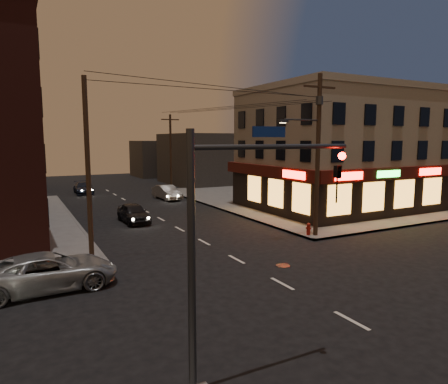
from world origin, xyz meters
TOP-DOWN VIEW (x-y plane):
  - ground at (0.00, 0.00)m, footprint 120.00×120.00m
  - sidewalk_ne at (18.00, 19.00)m, footprint 24.00×28.00m
  - pizza_building at (15.93, 13.43)m, footprint 15.85×12.85m
  - bg_building_ne_a at (14.00, 38.00)m, footprint 10.00×12.00m
  - bg_building_ne_b at (12.00, 52.00)m, footprint 8.00×8.00m
  - utility_pole_main at (6.68, 5.80)m, footprint 4.20×0.44m
  - utility_pole_far at (6.80, 32.00)m, footprint 0.26×0.26m
  - utility_pole_west at (-6.80, 6.50)m, footprint 0.24×0.24m
  - traffic_signal at (-5.57, -5.60)m, footprint 4.49×0.32m
  - suv_cross at (-8.93, 4.00)m, footprint 5.57×2.70m
  - sedan_near at (-2.22, 15.75)m, footprint 1.80×4.28m
  - sedan_mid at (3.98, 25.69)m, footprint 1.98×4.62m
  - sedan_far at (-3.04, 34.33)m, footprint 2.00×4.67m
  - fire_hydrant at (6.40, 6.00)m, footprint 0.36×0.36m

SIDE VIEW (x-z plane):
  - ground at x=0.00m, z-range 0.00..0.00m
  - sidewalk_ne at x=18.00m, z-range 0.00..0.15m
  - fire_hydrant at x=6.40m, z-range 0.19..0.97m
  - sedan_far at x=-3.04m, z-range 0.00..1.34m
  - sedan_near at x=-2.22m, z-range 0.00..1.45m
  - sedan_mid at x=3.98m, z-range 0.00..1.48m
  - suv_cross at x=-8.93m, z-range 0.00..1.53m
  - bg_building_ne_b at x=12.00m, z-range 0.00..6.00m
  - bg_building_ne_a at x=14.00m, z-range 0.00..7.00m
  - traffic_signal at x=-5.57m, z-range 0.92..7.39m
  - utility_pole_far at x=6.80m, z-range 0.15..9.15m
  - utility_pole_west at x=-6.80m, z-range 0.15..9.15m
  - pizza_building at x=15.93m, z-range 0.10..10.60m
  - utility_pole_main at x=6.68m, z-range 0.76..10.76m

